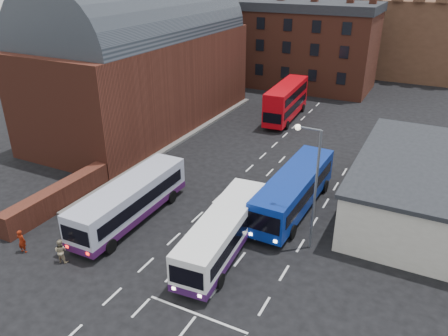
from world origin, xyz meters
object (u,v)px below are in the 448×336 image
at_px(bus_white_inbound, 223,230).
at_px(pedestrian_red, 22,241).
at_px(street_lamp, 312,178).
at_px(pedestrian_beige, 61,251).
at_px(bus_blue, 294,189).
at_px(bus_red_double, 286,101).
at_px(bus_white_outbound, 130,199).

relative_size(bus_white_inbound, pedestrian_red, 6.30).
xyz_separation_m(street_lamp, pedestrian_beige, (-13.22, -8.61, -4.26)).
distance_m(pedestrian_red, pedestrian_beige, 3.07).
distance_m(bus_white_inbound, bus_blue, 7.55).
xyz_separation_m(bus_red_double, street_lamp, (10.16, -24.25, 2.82)).
height_order(bus_white_inbound, pedestrian_beige, bus_white_inbound).
height_order(bus_blue, pedestrian_beige, bus_blue).
distance_m(bus_white_inbound, pedestrian_red, 13.09).
xyz_separation_m(bus_white_outbound, bus_red_double, (2.24, 26.85, 0.48)).
bearing_deg(pedestrian_red, bus_blue, -144.70).
bearing_deg(bus_blue, pedestrian_beige, 50.90).
relative_size(bus_red_double, street_lamp, 1.27).
xyz_separation_m(bus_white_inbound, pedestrian_red, (-11.63, -5.95, -0.83)).
xyz_separation_m(bus_red_double, pedestrian_red, (-6.10, -33.26, -1.42)).
relative_size(bus_white_outbound, bus_white_inbound, 1.05).
distance_m(bus_white_inbound, bus_red_double, 27.88).
relative_size(bus_blue, pedestrian_beige, 7.02).
relative_size(street_lamp, pedestrian_beige, 5.17).
relative_size(bus_white_outbound, bus_blue, 0.96).
bearing_deg(bus_red_double, street_lamp, 109.49).
bearing_deg(bus_white_outbound, bus_blue, 32.90).
bearing_deg(pedestrian_beige, bus_blue, -141.86).
distance_m(bus_white_outbound, bus_blue, 12.12).
relative_size(bus_red_double, pedestrian_red, 6.44).
distance_m(bus_red_double, pedestrian_beige, 33.03).
xyz_separation_m(bus_white_inbound, street_lamp, (4.63, 3.06, 3.41)).
relative_size(bus_blue, street_lamp, 1.36).
distance_m(street_lamp, pedestrian_beige, 16.34).
bearing_deg(bus_red_double, bus_blue, 108.06).
distance_m(bus_white_outbound, street_lamp, 13.09).
relative_size(bus_white_outbound, pedestrian_red, 6.61).
relative_size(bus_white_outbound, bus_red_double, 1.03).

